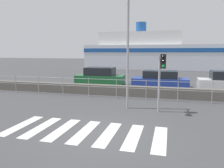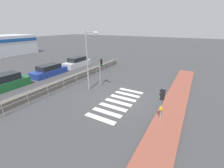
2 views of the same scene
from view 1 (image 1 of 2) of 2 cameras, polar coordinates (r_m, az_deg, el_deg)
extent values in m
plane|color=#424244|center=(8.05, -2.64, -12.74)|extent=(160.00, 160.00, 0.00)
cube|color=silver|center=(9.55, -22.53, -9.90)|extent=(0.45, 2.40, 0.01)
cube|color=silver|center=(9.05, -17.92, -10.68)|extent=(0.45, 2.40, 0.01)
cube|color=silver|center=(8.62, -12.77, -11.45)|extent=(0.45, 2.40, 0.01)
cube|color=silver|center=(8.25, -7.10, -12.20)|extent=(0.45, 2.40, 0.01)
cube|color=silver|center=(7.98, -0.94, -12.88)|extent=(0.45, 2.40, 0.01)
cube|color=silver|center=(7.80, 5.61, -13.44)|extent=(0.45, 2.40, 0.01)
cube|color=silver|center=(7.72, 12.42, -13.84)|extent=(0.45, 2.40, 0.01)
cube|color=#605B54|center=(14.39, 5.56, -1.87)|extent=(22.63, 0.55, 0.67)
cylinder|color=#9EA0A3|center=(13.41, 5.00, 0.98)|extent=(20.37, 0.03, 0.03)
cylinder|color=#9EA0A3|center=(13.48, 4.97, -1.10)|extent=(20.37, 0.03, 0.03)
cylinder|color=#9EA0A3|center=(17.01, -23.87, -0.01)|extent=(0.04, 0.04, 1.23)
cylinder|color=#9EA0A3|center=(15.92, -18.66, -0.27)|extent=(0.04, 0.04, 1.23)
cylinder|color=#9EA0A3|center=(14.99, -12.74, -0.55)|extent=(0.04, 0.04, 1.23)
cylinder|color=#9EA0A3|center=(14.23, -6.12, -0.86)|extent=(0.04, 0.04, 1.23)
cylinder|color=#9EA0A3|center=(13.68, 1.15, -1.19)|extent=(0.04, 0.04, 1.23)
cylinder|color=#9EA0A3|center=(13.37, 8.88, -1.52)|extent=(0.04, 0.04, 1.23)
cylinder|color=#9EA0A3|center=(13.31, 16.83, -1.83)|extent=(0.04, 0.04, 1.23)
cylinder|color=#9EA0A3|center=(13.51, 24.71, -2.10)|extent=(0.04, 0.04, 1.23)
cylinder|color=#9EA0A3|center=(10.71, 12.19, 0.16)|extent=(0.10, 0.10, 2.80)
cube|color=black|center=(10.60, 13.29, 5.80)|extent=(0.24, 0.24, 0.68)
sphere|color=black|center=(10.46, 13.31, 6.92)|extent=(0.13, 0.13, 0.13)
sphere|color=black|center=(10.46, 13.27, 5.76)|extent=(0.13, 0.13, 0.13)
sphere|color=#19D84C|center=(10.47, 13.23, 4.61)|extent=(0.13, 0.13, 0.13)
cylinder|color=#9EA0A3|center=(11.07, 4.14, 7.88)|extent=(0.12, 0.12, 5.60)
cube|color=silver|center=(39.61, 11.69, 6.98)|extent=(24.38, 8.04, 4.01)
cube|color=white|center=(39.94, 7.55, 11.55)|extent=(13.65, 6.43, 2.21)
cube|color=#194C99|center=(35.57, 11.36, 8.65)|extent=(24.38, 0.08, 0.64)
cylinder|color=#194C99|center=(40.10, 7.60, 14.41)|extent=(1.80, 1.80, 1.80)
cube|color=#1E6633|center=(19.39, -3.12, 1.08)|extent=(4.20, 1.83, 0.84)
cube|color=#1E2328|center=(19.30, -3.14, 3.34)|extent=(2.52, 1.61, 0.69)
cube|color=#233D9E|center=(18.47, 12.41, 0.38)|extent=(4.53, 1.79, 0.75)
cube|color=#1E2328|center=(18.39, 12.48, 2.48)|extent=(2.72, 1.58, 0.61)
camera|label=2|loc=(13.28, -67.81, 16.49)|focal=24.00mm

